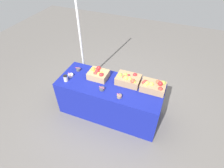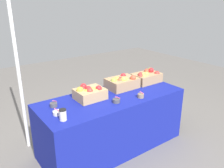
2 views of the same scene
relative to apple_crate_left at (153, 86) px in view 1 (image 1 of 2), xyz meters
The scene contains 11 objects.
ground_plane 1.11m from the apple_crate_left, 169.53° to the right, with size 10.00×10.00×0.00m, color slate.
table 0.87m from the apple_crate_left, 169.53° to the right, with size 1.90×0.76×0.74m, color navy.
apple_crate_left is the anchor object (origin of this frame).
apple_crate_middle 0.44m from the apple_crate_left, behind, with size 0.42×0.30×0.19m.
apple_crate_right 1.00m from the apple_crate_left, behind, with size 0.35×0.28×0.18m.
sample_bowl_near 1.45m from the apple_crate_left, behind, with size 0.09×0.09×0.10m.
sample_bowl_mid 0.60m from the apple_crate_left, 140.60° to the right, with size 0.08×0.08×0.10m.
sample_bowl_far 1.51m from the apple_crate_left, behind, with size 0.10×0.10×0.09m.
sample_bowl_extra 0.86m from the apple_crate_left, 158.22° to the right, with size 0.09×0.09×0.10m.
coffee_cup 1.54m from the apple_crate_left, 167.10° to the right, with size 0.07×0.07×0.12m.
tent_pole 1.77m from the apple_crate_left, 161.67° to the left, with size 0.04×0.04×2.29m, color white.
Camera 1 is at (0.93, -2.23, 2.86)m, focal length 29.08 mm.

